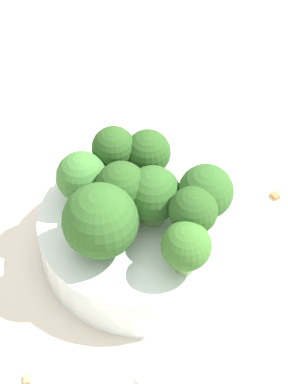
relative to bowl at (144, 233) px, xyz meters
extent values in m
plane|color=beige|center=(0.00, 0.00, -0.02)|extent=(3.00, 3.00, 0.00)
cylinder|color=silver|center=(0.00, 0.00, 0.00)|extent=(0.16, 0.16, 0.04)
cylinder|color=#7A9E5B|center=(0.00, -0.04, 0.03)|extent=(0.03, 0.03, 0.02)
sphere|color=#28511E|center=(0.00, -0.04, 0.05)|extent=(0.04, 0.04, 0.04)
cylinder|color=#7A9E5B|center=(0.02, 0.00, 0.03)|extent=(0.03, 0.03, 0.03)
sphere|color=#28511E|center=(0.02, 0.00, 0.05)|extent=(0.04, 0.04, 0.04)
cylinder|color=#84AD66|center=(-0.03, 0.04, 0.03)|extent=(0.02, 0.02, 0.02)
sphere|color=#386B28|center=(-0.03, 0.04, 0.05)|extent=(0.04, 0.04, 0.04)
cylinder|color=#7A9E5B|center=(-0.01, 0.00, 0.03)|extent=(0.02, 0.02, 0.02)
sphere|color=#2D5B23|center=(-0.01, 0.00, 0.05)|extent=(0.04, 0.04, 0.04)
cylinder|color=#8EB770|center=(0.03, -0.04, 0.03)|extent=(0.03, 0.03, 0.03)
sphere|color=#28511E|center=(0.03, -0.04, 0.05)|extent=(0.03, 0.03, 0.03)
cylinder|color=#84AD66|center=(-0.04, 0.00, 0.03)|extent=(0.02, 0.02, 0.03)
sphere|color=#2D5B23|center=(-0.04, 0.00, 0.05)|extent=(0.04, 0.04, 0.04)
cylinder|color=#7A9E5B|center=(-0.04, 0.02, 0.03)|extent=(0.02, 0.02, 0.03)
sphere|color=#28511E|center=(-0.04, 0.02, 0.05)|extent=(0.04, 0.04, 0.04)
cylinder|color=#7A9E5B|center=(0.05, -0.01, 0.03)|extent=(0.02, 0.02, 0.02)
sphere|color=#3D7533|center=(0.05, -0.01, 0.05)|extent=(0.04, 0.04, 0.04)
cylinder|color=#7A9E5B|center=(0.03, 0.03, 0.03)|extent=(0.02, 0.02, 0.02)
sphere|color=#2D5B23|center=(0.03, 0.03, 0.05)|extent=(0.05, 0.05, 0.05)
cylinder|color=#B7B7BC|center=(-0.02, 0.14, 0.05)|extent=(0.04, 0.04, 0.02)
cube|color=tan|center=(0.07, 0.12, -0.02)|extent=(0.01, 0.01, 0.01)
cube|color=olive|center=(-0.11, -0.06, -0.02)|extent=(0.01, 0.01, 0.01)
camera|label=1|loc=(-0.02, 0.31, 0.39)|focal=60.00mm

